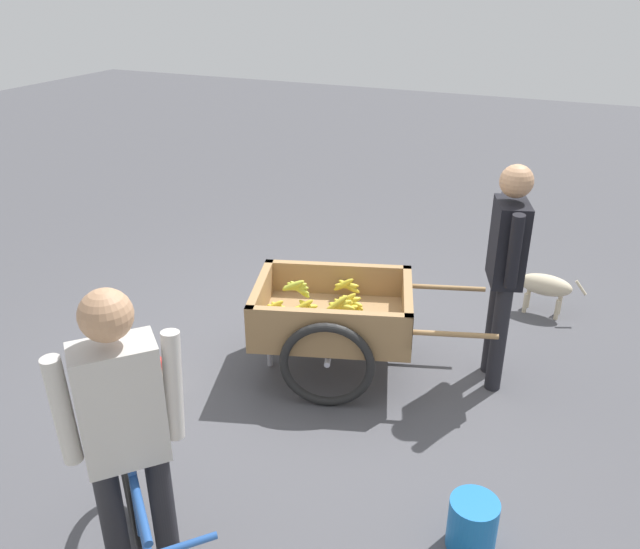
# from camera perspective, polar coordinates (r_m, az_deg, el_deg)

# --- Properties ---
(ground_plane) EXTENTS (24.00, 24.00, 0.00)m
(ground_plane) POSITION_cam_1_polar(r_m,az_deg,el_deg) (4.91, -0.73, -7.73)
(ground_plane) COLOR #47474C
(fruit_cart) EXTENTS (1.80, 1.22, 0.73)m
(fruit_cart) POSITION_cam_1_polar(r_m,az_deg,el_deg) (4.60, 1.14, -3.87)
(fruit_cart) COLOR #937047
(fruit_cart) RESTS_ON ground
(vendor_person) EXTENTS (0.29, 0.55, 1.59)m
(vendor_person) POSITION_cam_1_polar(r_m,az_deg,el_deg) (4.44, 16.18, 1.34)
(vendor_person) COLOR black
(vendor_person) RESTS_ON ground
(cyclist_person) EXTENTS (0.38, 0.43, 1.59)m
(cyclist_person) POSITION_cam_1_polar(r_m,az_deg,el_deg) (2.89, -17.00, -12.78)
(cyclist_person) COLOR black
(cyclist_person) RESTS_ON ground
(dog) EXTENTS (0.67, 0.22, 0.40)m
(dog) POSITION_cam_1_polar(r_m,az_deg,el_deg) (5.77, 18.98, -0.79)
(dog) COLOR beige
(dog) RESTS_ON ground
(plastic_bucket) EXTENTS (0.25, 0.25, 0.29)m
(plastic_bucket) POSITION_cam_1_polar(r_m,az_deg,el_deg) (3.58, 13.37, -20.73)
(plastic_bucket) COLOR #1966B2
(plastic_bucket) RESTS_ON ground
(mixed_fruit_crate) EXTENTS (0.44, 0.32, 0.32)m
(mixed_fruit_crate) POSITION_cam_1_polar(r_m,az_deg,el_deg) (4.63, -15.69, -9.22)
(mixed_fruit_crate) COLOR beige
(mixed_fruit_crate) RESTS_ON ground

